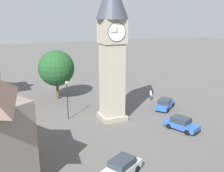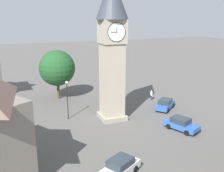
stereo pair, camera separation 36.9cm
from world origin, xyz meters
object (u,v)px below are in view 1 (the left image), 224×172
Objects in this scene: car_red_corner at (181,124)px; lamp_post at (67,94)px; pedestrian at (151,94)px; car_silver_kerb at (165,104)px; car_white_side at (121,167)px; tree at (56,68)px; car_blue_kerb at (13,113)px; clock_tower at (112,38)px.

lamp_post reaches higher than car_red_corner.
pedestrian is at bearing -101.83° from car_red_corner.
car_silver_kerb and car_white_side have the same top height.
lamp_post reaches higher than car_white_side.
pedestrian is 0.21× the size of tree.
car_white_side is at bearing 92.33° from tree.
tree is 9.34m from lamp_post.
tree reaches higher than car_silver_kerb.
tree is at bearing -57.00° from car_red_corner.
tree is at bearing -24.69° from pedestrian.
car_silver_kerb is (-20.64, 4.50, 0.00)m from car_blue_kerb.
car_white_side is 2.62× the size of pedestrian.
car_blue_kerb is 7.80m from lamp_post.
car_silver_kerb is 14.30m from lamp_post.
pedestrian is at bearing 179.65° from car_blue_kerb.
car_blue_kerb is 0.97× the size of car_white_side.
car_white_side is (-8.05, 17.04, 0.00)m from car_blue_kerb.
lamp_post is (5.47, -1.88, -7.14)m from clock_tower.
car_blue_kerb is at bearing -21.94° from clock_tower.
car_red_corner is 14.68m from lamp_post.
tree reaches higher than lamp_post.
pedestrian is (-12.77, -16.91, 0.25)m from car_white_side.
clock_tower is 10.75× the size of pedestrian.
car_red_corner is 11.45m from pedestrian.
clock_tower is 4.08× the size of car_red_corner.
clock_tower is 4.25× the size of car_blue_kerb.
car_blue_kerb is at bearing -0.35° from pedestrian.
tree reaches higher than car_white_side.
car_silver_kerb is at bearing 87.73° from pedestrian.
pedestrian is (-8.67, -4.77, -9.57)m from clock_tower.
pedestrian reaches higher than car_white_side.
car_blue_kerb is at bearing -12.30° from car_silver_kerb.
car_red_corner is at bearing 123.00° from tree.
lamp_post reaches higher than car_silver_kerb.
car_blue_kerb is at bearing -31.52° from car_red_corner.
car_silver_kerb is at bearing 167.70° from car_blue_kerb.
lamp_post reaches higher than car_blue_kerb.
tree reaches higher than pedestrian.
clock_tower is at bearing 114.48° from tree.
car_white_side is at bearing 44.86° from car_silver_kerb.
car_white_side is (4.10, 12.14, -9.81)m from clock_tower.
tree is (13.54, -10.68, 4.32)m from car_silver_kerb.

